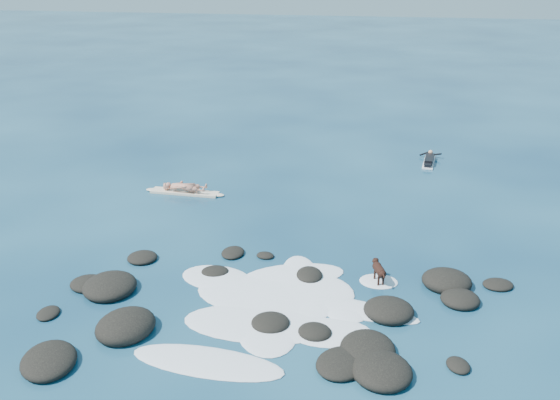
# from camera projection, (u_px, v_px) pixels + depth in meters

# --- Properties ---
(ground) EXTENTS (160.00, 160.00, 0.00)m
(ground) POSITION_uv_depth(u_px,v_px,m) (294.00, 283.00, 17.71)
(ground) COLOR #0A2642
(ground) RESTS_ON ground
(reef_rocks) EXTENTS (12.55, 7.59, 0.63)m
(reef_rocks) POSITION_uv_depth(u_px,v_px,m) (264.00, 315.00, 15.92)
(reef_rocks) COLOR black
(reef_rocks) RESTS_ON ground
(breaking_foam) EXTENTS (7.03, 6.52, 0.12)m
(breaking_foam) POSITION_uv_depth(u_px,v_px,m) (283.00, 305.00, 16.58)
(breaking_foam) COLOR white
(breaking_foam) RESTS_ON ground
(standing_surfer_rig) EXTENTS (3.21, 0.65, 1.83)m
(standing_surfer_rig) POSITION_uv_depth(u_px,v_px,m) (184.00, 176.00, 24.01)
(standing_surfer_rig) COLOR beige
(standing_surfer_rig) RESTS_ON ground
(paddling_surfer_rig) EXTENTS (0.99, 2.24, 0.39)m
(paddling_surfer_rig) POSITION_uv_depth(u_px,v_px,m) (429.00, 160.00, 27.77)
(paddling_surfer_rig) COLOR white
(paddling_surfer_rig) RESTS_ON ground
(dog) EXTENTS (0.47, 0.98, 0.65)m
(dog) POSITION_uv_depth(u_px,v_px,m) (379.00, 269.00, 17.58)
(dog) COLOR black
(dog) RESTS_ON ground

